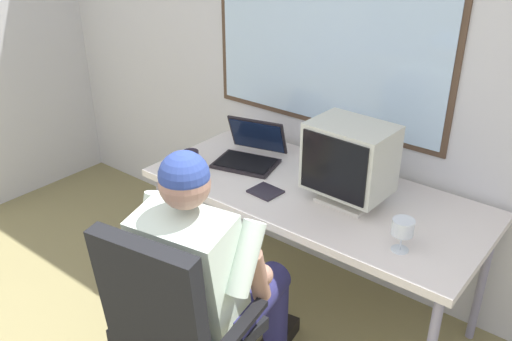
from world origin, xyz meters
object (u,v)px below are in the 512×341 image
Objects in this scene: desk at (314,199)px; wine_glass at (403,229)px; office_chair at (172,321)px; person_seated at (209,269)px; cd_case at (266,191)px; laptop at (251,150)px; coffee_mug at (191,159)px; crt_monitor at (350,159)px.

wine_glass is at bearing -20.95° from desk.
office_chair is 0.27m from person_seated.
desk is at bearing 44.38° from cd_case.
laptop is 2.57× the size of cd_case.
wine_glass is 1.19m from coffee_mug.
laptop is (-0.39, 0.76, 0.15)m from person_seated.
person_seated is at bearing -94.97° from desk.
cd_case is (0.28, -0.24, -0.05)m from laptop.
wine_glass is 0.72m from cd_case.
crt_monitor is 4.10× the size of coffee_mug.
wine_glass is at bearing -3.20° from cd_case.
person_seated is 0.54m from cd_case.
office_chair is 0.81× the size of person_seated.
wine_glass is (1.00, -0.28, 0.04)m from laptop.
laptop is at bearing 117.39° from person_seated.
office_chair is 6.48× the size of cd_case.
person_seated is 0.87m from laptop.
coffee_mug reaches higher than cd_case.
desk is 1.37× the size of person_seated.
laptop is 4.11× the size of coffee_mug.
cd_case is at bearing 3.65° from coffee_mug.
crt_monitor is (0.18, -0.00, 0.27)m from desk.
laptop reaches higher than coffee_mug.
office_chair is 10.37× the size of coffee_mug.
laptop is at bearing 55.08° from coffee_mug.
laptop is at bearing 173.27° from crt_monitor.
person_seated is (-0.04, 0.25, 0.08)m from office_chair.
person_seated is 8.00× the size of cd_case.
desk is at bearing 88.60° from office_chair.
office_chair reaches higher than laptop.
coffee_mug is (-0.47, -0.03, 0.04)m from cd_case.
wine_glass is (0.60, 0.48, 0.20)m from person_seated.
office_chair reaches higher than coffee_mug.
coffee_mug reaches higher than desk.
person_seated reaches higher than laptop.
person_seated reaches higher than crt_monitor.
coffee_mug is at bearing -176.35° from cd_case.
crt_monitor reaches higher than coffee_mug.
cd_case is at bearing 102.05° from person_seated.
crt_monitor reaches higher than cd_case.
cd_case is at bearing -135.62° from desk.
crt_monitor is at bearing 150.99° from wine_glass.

